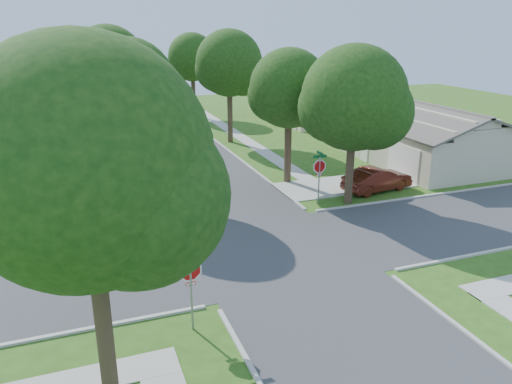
{
  "coord_description": "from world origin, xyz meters",
  "views": [
    {
      "loc": [
        -7.64,
        -18.69,
        9.59
      ],
      "look_at": [
        0.5,
        3.36,
        1.6
      ],
      "focal_mm": 35.0,
      "sensor_mm": 36.0,
      "label": 1
    }
  ],
  "objects_px": {
    "tree_e_near": "(290,92)",
    "car_curb_east": "(173,121)",
    "house_ne_near": "(417,138)",
    "car_driveway": "(377,179)",
    "tree_e_far": "(193,59)",
    "tree_w_mid": "(110,67)",
    "house_ne_far": "(309,103)",
    "tree_e_mid": "(230,66)",
    "tree_w_far": "(99,67)",
    "car_curb_west": "(111,101)",
    "tree_w_near": "(130,91)",
    "stop_sign_ne": "(319,169)",
    "tree_ne_corner": "(355,103)",
    "tree_sw_corner": "(89,174)",
    "stop_sign_sw": "(190,274)"
  },
  "relations": [
    {
      "from": "tree_sw_corner",
      "to": "tree_ne_corner",
      "type": "height_order",
      "value": "tree_sw_corner"
    },
    {
      "from": "tree_w_mid",
      "to": "car_curb_west",
      "type": "distance_m",
      "value": 23.46
    },
    {
      "from": "tree_e_mid",
      "to": "house_ne_far",
      "type": "distance_m",
      "value": 14.58
    },
    {
      "from": "house_ne_near",
      "to": "car_curb_east",
      "type": "distance_m",
      "value": 22.48
    },
    {
      "from": "tree_w_far",
      "to": "house_ne_far",
      "type": "relative_size",
      "value": 0.59
    },
    {
      "from": "house_ne_near",
      "to": "car_curb_west",
      "type": "relative_size",
      "value": 2.76
    },
    {
      "from": "car_curb_west",
      "to": "tree_sw_corner",
      "type": "bearing_deg",
      "value": 88.66
    },
    {
      "from": "car_curb_west",
      "to": "tree_e_near",
      "type": "bearing_deg",
      "value": 106.34
    },
    {
      "from": "tree_e_far",
      "to": "house_ne_near",
      "type": "height_order",
      "value": "tree_e_far"
    },
    {
      "from": "stop_sign_ne",
      "to": "tree_ne_corner",
      "type": "distance_m",
      "value": 3.96
    },
    {
      "from": "tree_e_far",
      "to": "tree_w_mid",
      "type": "height_order",
      "value": "tree_w_mid"
    },
    {
      "from": "tree_sw_corner",
      "to": "stop_sign_sw",
      "type": "bearing_deg",
      "value": 39.97
    },
    {
      "from": "stop_sign_sw",
      "to": "tree_w_near",
      "type": "distance_m",
      "value": 14.3
    },
    {
      "from": "tree_e_near",
      "to": "tree_e_mid",
      "type": "xyz_separation_m",
      "value": [
        0.01,
        12.0,
        0.61
      ]
    },
    {
      "from": "stop_sign_sw",
      "to": "tree_ne_corner",
      "type": "bearing_deg",
      "value": 38.84
    },
    {
      "from": "tree_e_mid",
      "to": "tree_w_far",
      "type": "distance_m",
      "value": 16.06
    },
    {
      "from": "tree_e_mid",
      "to": "car_curb_east",
      "type": "distance_m",
      "value": 9.5
    },
    {
      "from": "tree_e_mid",
      "to": "tree_w_mid",
      "type": "xyz_separation_m",
      "value": [
        -9.4,
        0.0,
        0.24
      ]
    },
    {
      "from": "house_ne_near",
      "to": "car_driveway",
      "type": "relative_size",
      "value": 3.1
    },
    {
      "from": "tree_ne_corner",
      "to": "car_curb_east",
      "type": "distance_m",
      "value": 24.73
    },
    {
      "from": "tree_w_near",
      "to": "car_curb_west",
      "type": "distance_m",
      "value": 35.14
    },
    {
      "from": "tree_e_near",
      "to": "car_curb_east",
      "type": "relative_size",
      "value": 1.81
    },
    {
      "from": "car_curb_west",
      "to": "tree_w_mid",
      "type": "bearing_deg",
      "value": 89.8
    },
    {
      "from": "tree_sw_corner",
      "to": "tree_w_near",
      "type": "bearing_deg",
      "value": 80.1
    },
    {
      "from": "stop_sign_ne",
      "to": "house_ne_near",
      "type": "relative_size",
      "value": 0.22
    },
    {
      "from": "tree_ne_corner",
      "to": "car_curb_west",
      "type": "height_order",
      "value": "tree_ne_corner"
    },
    {
      "from": "tree_e_near",
      "to": "tree_sw_corner",
      "type": "height_order",
      "value": "tree_sw_corner"
    },
    {
      "from": "tree_w_mid",
      "to": "house_ne_near",
      "type": "relative_size",
      "value": 0.7
    },
    {
      "from": "tree_e_far",
      "to": "tree_ne_corner",
      "type": "distance_m",
      "value": 29.85
    },
    {
      "from": "tree_w_mid",
      "to": "tree_w_far",
      "type": "height_order",
      "value": "tree_w_mid"
    },
    {
      "from": "tree_e_near",
      "to": "house_ne_far",
      "type": "xyz_separation_m",
      "value": [
        11.24,
        19.99,
        -4.13
      ]
    },
    {
      "from": "tree_sw_corner",
      "to": "stop_sign_ne",
      "type": "bearing_deg",
      "value": 43.94
    },
    {
      "from": "house_ne_far",
      "to": "car_curb_east",
      "type": "xyz_separation_m",
      "value": [
        -14.79,
        -1.09,
        -0.73
      ]
    },
    {
      "from": "stop_sign_sw",
      "to": "tree_ne_corner",
      "type": "distance_m",
      "value": 14.64
    },
    {
      "from": "tree_w_near",
      "to": "car_curb_east",
      "type": "bearing_deg",
      "value": 72.82
    },
    {
      "from": "tree_sw_corner",
      "to": "house_ne_far",
      "type": "height_order",
      "value": "tree_sw_corner"
    },
    {
      "from": "tree_e_near",
      "to": "tree_sw_corner",
      "type": "xyz_separation_m",
      "value": [
        -12.19,
        -16.0,
        0.62
      ]
    },
    {
      "from": "stop_sign_sw",
      "to": "tree_e_far",
      "type": "height_order",
      "value": "tree_e_far"
    },
    {
      "from": "car_driveway",
      "to": "house_ne_near",
      "type": "bearing_deg",
      "value": -61.31
    },
    {
      "from": "car_driveway",
      "to": "stop_sign_sw",
      "type": "bearing_deg",
      "value": 117.05
    },
    {
      "from": "stop_sign_ne",
      "to": "tree_w_far",
      "type": "height_order",
      "value": "tree_w_far"
    },
    {
      "from": "car_curb_west",
      "to": "car_driveway",
      "type": "bearing_deg",
      "value": 111.18
    },
    {
      "from": "tree_w_mid",
      "to": "house_ne_near",
      "type": "distance_m",
      "value": 23.46
    },
    {
      "from": "tree_w_near",
      "to": "tree_w_mid",
      "type": "xyz_separation_m",
      "value": [
        0.0,
        12.0,
        0.37
      ]
    },
    {
      "from": "tree_sw_corner",
      "to": "house_ne_near",
      "type": "relative_size",
      "value": 0.7
    },
    {
      "from": "tree_ne_corner",
      "to": "tree_e_near",
      "type": "bearing_deg",
      "value": 108.53
    },
    {
      "from": "tree_e_near",
      "to": "tree_e_far",
      "type": "height_order",
      "value": "tree_e_far"
    },
    {
      "from": "house_ne_near",
      "to": "car_curb_west",
      "type": "xyz_separation_m",
      "value": [
        -19.19,
        32.7,
        -0.8
      ]
    },
    {
      "from": "tree_e_mid",
      "to": "house_ne_near",
      "type": "height_order",
      "value": "tree_e_mid"
    },
    {
      "from": "tree_e_near",
      "to": "tree_e_mid",
      "type": "relative_size",
      "value": 0.9
    }
  ]
}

